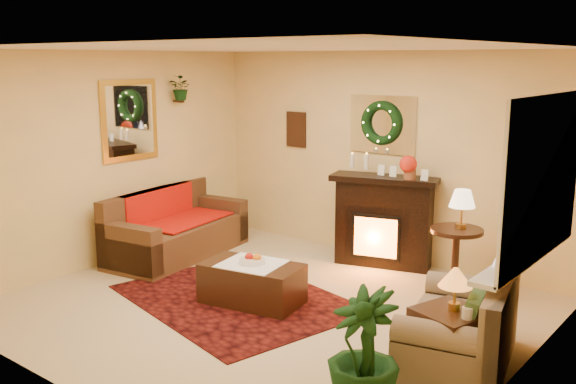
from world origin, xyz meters
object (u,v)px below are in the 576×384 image
Objects in this scene: side_table_round at (455,264)px; coffee_table at (252,284)px; loveseat at (459,317)px; end_table_square at (449,349)px; sofa at (177,223)px; fireplace at (384,222)px.

side_table_round reaches higher than coffee_table.
loveseat is 0.35m from end_table_square.
end_table_square is at bearing -66.98° from side_table_round.
sofa reaches higher than side_table_round.
side_table_round is 1.22× the size of end_table_square.
end_table_square is (0.06, -0.31, -0.15)m from loveseat.
loveseat reaches higher than side_table_round.
side_table_round is at bearing 35.35° from coffee_table.
sofa is at bearing -166.10° from fireplace.
coffee_table is (-1.52, -1.59, -0.12)m from side_table_round.
fireplace is at bearing 67.27° from coffee_table.
loveseat is at bearing 101.40° from end_table_square.
fireplace is at bearing 160.79° from side_table_round.
side_table_round is 0.71× the size of coffee_table.
fireplace is 1.12× the size of coffee_table.
end_table_square is 0.58× the size of coffee_table.
fireplace is at bearing 130.17° from end_table_square.
sofa is 4.15m from loveseat.
fireplace reaches higher than sofa.
sofa reaches higher than coffee_table.
sofa is 3.32× the size of end_table_square.
loveseat is at bearing -62.89° from fireplace.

